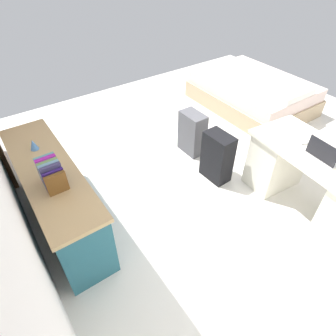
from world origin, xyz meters
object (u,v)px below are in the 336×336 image
object	(u,v)px
credenza	(56,196)
laptop	(324,154)
suitcase_spare_grey	(192,133)
figurine_small	(33,145)
bed	(252,93)
desk	(312,183)
computer_mouse	(304,142)
suitcase_black	(217,157)

from	to	relation	value
credenza	laptop	distance (m)	2.65
suitcase_spare_grey	laptop	xyz separation A→B (m)	(-1.57, -0.32, 0.49)
suitcase_spare_grey	figurine_small	distance (m)	1.98
bed	laptop	distance (m)	2.48
desk	figurine_small	bearing A→B (deg)	52.91
laptop	bed	bearing A→B (deg)	-33.95
suitcase_spare_grey	laptop	world-z (taller)	laptop
computer_mouse	figurine_small	size ratio (longest dim) A/B	0.91
suitcase_black	suitcase_spare_grey	size ratio (longest dim) A/B	1.07
bed	computer_mouse	size ratio (longest dim) A/B	19.11
bed	suitcase_spare_grey	size ratio (longest dim) A/B	3.25
desk	credenza	xyz separation A→B (m)	(1.37, 2.27, -0.01)
figurine_small	credenza	bearing A→B (deg)	-179.75
computer_mouse	figurine_small	xyz separation A→B (m)	(1.47, 2.29, 0.05)
credenza	computer_mouse	xyz separation A→B (m)	(-1.13, -2.29, 0.38)
desk	figurine_small	size ratio (longest dim) A/B	13.60
credenza	computer_mouse	world-z (taller)	computer_mouse
suitcase_black	figurine_small	size ratio (longest dim) A/B	5.70
laptop	computer_mouse	distance (m)	0.27
computer_mouse	credenza	bearing A→B (deg)	69.25
bed	suitcase_spare_grey	world-z (taller)	suitcase_spare_grey
credenza	figurine_small	size ratio (longest dim) A/B	16.36
figurine_small	bed	bearing A→B (deg)	-85.56
suitcase_black	laptop	bearing A→B (deg)	-158.77
suitcase_spare_grey	desk	bearing A→B (deg)	-167.80
credenza	bed	xyz separation A→B (m)	(0.62, -3.58, -0.13)
suitcase_spare_grey	suitcase_black	bearing A→B (deg)	170.03
suitcase_spare_grey	laptop	bearing A→B (deg)	-169.39
credenza	suitcase_black	size ratio (longest dim) A/B	2.87
suitcase_black	figurine_small	bearing A→B (deg)	65.44
suitcase_black	suitcase_spare_grey	bearing A→B (deg)	-11.06
laptop	figurine_small	world-z (taller)	laptop
credenza	bed	distance (m)	3.63
desk	laptop	world-z (taller)	laptop
laptop	figurine_small	distance (m)	2.82
suitcase_spare_grey	computer_mouse	distance (m)	1.45
suitcase_spare_grey	figurine_small	bearing A→B (deg)	84.55
desk	laptop	distance (m)	0.40
desk	suitcase_spare_grey	distance (m)	1.60
credenza	laptop	bearing A→B (deg)	-121.81
computer_mouse	figurine_small	distance (m)	2.73
desk	bed	distance (m)	2.39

